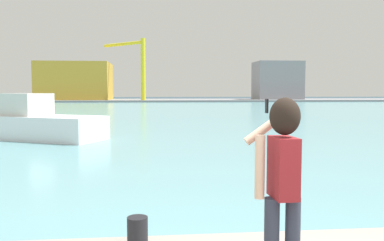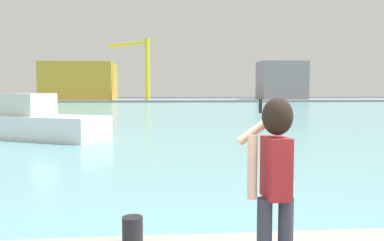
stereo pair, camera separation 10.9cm
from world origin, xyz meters
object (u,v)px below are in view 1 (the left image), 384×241
warehouse_left (76,81)px  port_crane (137,61)px  boat_moored (34,123)px  harbor_bollard (138,232)px  warehouse_right (277,81)px  person_photographer (282,171)px

warehouse_left → port_crane: port_crane is taller
boat_moored → harbor_bollard: bearing=-43.4°
boat_moored → warehouse_right: bearing=91.1°
port_crane → boat_moored: bearing=-92.3°
person_photographer → boat_moored: 18.83m
warehouse_left → boat_moored: bearing=-81.2°
person_photographer → port_crane: (-4.44, 85.25, 7.17)m
warehouse_left → port_crane: (14.19, -6.00, 4.24)m
person_photographer → warehouse_right: 95.66m
harbor_bollard → warehouse_right: bearing=71.4°
person_photographer → warehouse_right: (28.95, 91.12, 3.22)m
boat_moored → person_photographer: bearing=-40.5°
boat_moored → warehouse_right: warehouse_right is taller
person_photographer → warehouse_left: (-18.63, 91.25, 2.93)m
warehouse_right → person_photographer: bearing=-107.6°
harbor_bollard → port_crane: 84.65m
warehouse_left → harbor_bollard: bearing=-79.2°
warehouse_left → warehouse_right: 47.58m
person_photographer → boat_moored: (-7.14, 17.40, -0.87)m
warehouse_right → port_crane: bearing=-170.0°
harbor_bollard → person_photographer: bearing=-37.5°
warehouse_right → port_crane: port_crane is taller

